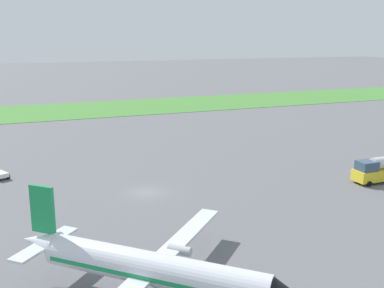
% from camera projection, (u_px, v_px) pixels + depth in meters
% --- Properties ---
extents(ground_plane, '(600.00, 600.00, 0.00)m').
position_uv_depth(ground_plane, '(146.00, 192.00, 55.92)').
color(ground_plane, slate).
extents(grass_taxiway_strip, '(360.00, 28.00, 0.08)m').
position_uv_depth(grass_taxiway_strip, '(70.00, 110.00, 117.46)').
color(grass_taxiway_strip, '#478438').
rests_on(grass_taxiway_strip, ground_plane).
extents(airplane_foreground_turboprop, '(18.81, 19.27, 7.60)m').
position_uv_depth(airplane_foreground_turboprop, '(148.00, 267.00, 32.02)').
color(airplane_foreground_turboprop, silver).
rests_on(airplane_foreground_turboprop, ground_plane).
extents(fuel_truck_by_runway, '(6.56, 2.78, 3.29)m').
position_uv_depth(fuel_truck_by_runway, '(377.00, 170.00, 59.54)').
color(fuel_truck_by_runway, yellow).
rests_on(fuel_truck_by_runway, ground_plane).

